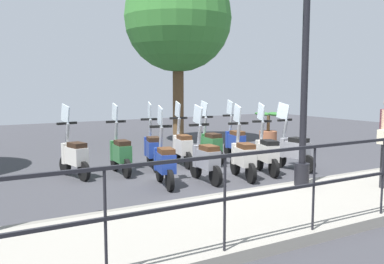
# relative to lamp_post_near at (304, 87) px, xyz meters

# --- Properties ---
(ground_plane) EXTENTS (28.00, 28.00, 0.00)m
(ground_plane) POSITION_rel_lamp_post_near_xyz_m (2.40, 0.26, -1.90)
(ground_plane) COLOR #38383D
(promenade_walkway) EXTENTS (2.20, 20.00, 0.15)m
(promenade_walkway) POSITION_rel_lamp_post_near_xyz_m (-0.75, 0.26, -1.83)
(promenade_walkway) COLOR gray
(promenade_walkway) RESTS_ON ground_plane
(fence_railing) EXTENTS (0.04, 16.03, 1.07)m
(fence_railing) POSITION_rel_lamp_post_near_xyz_m (-1.80, 0.26, -1.01)
(fence_railing) COLOR black
(fence_railing) RESTS_ON promenade_walkway
(lamp_post_near) EXTENTS (0.26, 0.90, 3.98)m
(lamp_post_near) POSITION_rel_lamp_post_near_xyz_m (0.00, 0.00, 0.00)
(lamp_post_near) COLOR black
(lamp_post_near) RESTS_ON promenade_walkway
(tree_distant) EXTENTS (3.47, 3.47, 5.81)m
(tree_distant) POSITION_rel_lamp_post_near_xyz_m (6.89, -1.23, 2.15)
(tree_distant) COLOR brown
(tree_distant) RESTS_ON ground_plane
(potted_palm) EXTENTS (1.06, 0.66, 1.05)m
(potted_palm) POSITION_rel_lamp_post_near_xyz_m (5.03, -3.50, -1.46)
(potted_palm) COLOR #9E5B3D
(potted_palm) RESTS_ON ground_plane
(scooter_near_0) EXTENTS (1.23, 0.44, 1.54)m
(scooter_near_0) POSITION_rel_lamp_post_near_xyz_m (1.61, -1.33, -1.42)
(scooter_near_0) COLOR black
(scooter_near_0) RESTS_ON ground_plane
(scooter_near_1) EXTENTS (1.20, 0.54, 1.54)m
(scooter_near_1) POSITION_rel_lamp_post_near_xyz_m (1.62, -0.54, -1.42)
(scooter_near_1) COLOR black
(scooter_near_1) RESTS_ON ground_plane
(scooter_near_2) EXTENTS (1.21, 0.51, 1.54)m
(scooter_near_2) POSITION_rel_lamp_post_near_xyz_m (1.48, 0.20, -1.42)
(scooter_near_2) COLOR black
(scooter_near_2) RESTS_ON ground_plane
(scooter_near_3) EXTENTS (1.23, 0.44, 1.54)m
(scooter_near_3) POSITION_rel_lamp_post_near_xyz_m (1.63, 1.01, -1.42)
(scooter_near_3) COLOR black
(scooter_near_3) RESTS_ON ground_plane
(scooter_near_4) EXTENTS (1.22, 0.50, 1.54)m
(scooter_near_4) POSITION_rel_lamp_post_near_xyz_m (1.72, 1.88, -1.42)
(scooter_near_4) COLOR black
(scooter_near_4) RESTS_ON ground_plane
(scooter_far_0) EXTENTS (1.22, 0.48, 1.54)m
(scooter_far_0) POSITION_rel_lamp_post_near_xyz_m (3.42, -1.01, -1.42)
(scooter_far_0) COLOR black
(scooter_far_0) RESTS_ON ground_plane
(scooter_far_1) EXTENTS (1.23, 0.44, 1.54)m
(scooter_far_1) POSITION_rel_lamp_post_near_xyz_m (3.27, -0.16, -1.42)
(scooter_far_1) COLOR black
(scooter_far_1) RESTS_ON ground_plane
(scooter_far_2) EXTENTS (1.23, 0.47, 1.54)m
(scooter_far_2) POSITION_rel_lamp_post_near_xyz_m (3.34, 0.60, -1.42)
(scooter_far_2) COLOR black
(scooter_far_2) RESTS_ON ground_plane
(scooter_far_3) EXTENTS (1.21, 0.52, 1.54)m
(scooter_far_3) POSITION_rel_lamp_post_near_xyz_m (3.38, 1.36, -1.42)
(scooter_far_3) COLOR black
(scooter_far_3) RESTS_ON ground_plane
(scooter_far_4) EXTENTS (1.23, 0.44, 1.54)m
(scooter_far_4) POSITION_rel_lamp_post_near_xyz_m (3.18, 2.22, -1.42)
(scooter_far_4) COLOR black
(scooter_far_4) RESTS_ON ground_plane
(scooter_far_5) EXTENTS (1.22, 0.49, 1.54)m
(scooter_far_5) POSITION_rel_lamp_post_near_xyz_m (3.33, 3.18, -1.42)
(scooter_far_5) COLOR black
(scooter_far_5) RESTS_ON ground_plane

